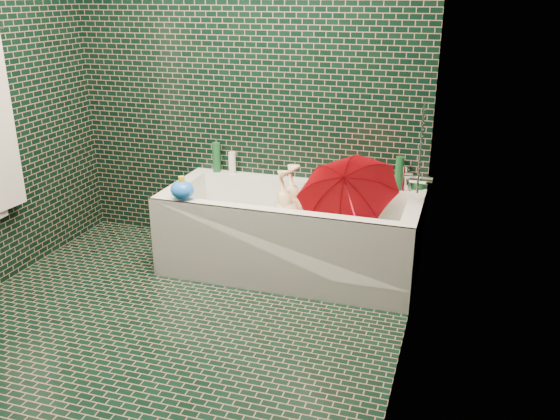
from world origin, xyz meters
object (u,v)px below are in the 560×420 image
(rubber_duck, at_px, (390,182))
(umbrella, at_px, (352,205))
(bath_toy, at_px, (182,190))
(bathtub, at_px, (290,242))
(child, at_px, (293,229))

(rubber_duck, bearing_deg, umbrella, -121.15)
(umbrella, relative_size, bath_toy, 3.44)
(bathtub, relative_size, umbrella, 2.67)
(bathtub, xyz_separation_m, child, (0.02, -0.00, 0.10))
(umbrella, bearing_deg, bathtub, 158.18)
(bathtub, xyz_separation_m, umbrella, (0.42, -0.04, 0.33))
(umbrella, bearing_deg, bath_toy, 178.20)
(child, bearing_deg, bath_toy, -53.76)
(umbrella, xyz_separation_m, rubber_duck, (0.19, 0.40, 0.05))
(child, height_order, umbrella, umbrella)
(rubber_duck, distance_m, bath_toy, 1.40)
(rubber_duck, bearing_deg, bathtub, -155.88)
(umbrella, bearing_deg, child, 157.90)
(child, bearing_deg, rubber_duck, 131.83)
(child, xyz_separation_m, umbrella, (0.40, -0.04, 0.23))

